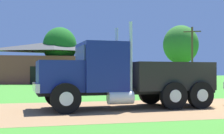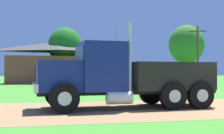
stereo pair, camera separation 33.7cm
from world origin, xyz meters
name	(u,v)px [view 2 (the right image)]	position (x,y,z in m)	size (l,w,h in m)	color
ground_plane	(217,106)	(0.00, 0.00, 0.00)	(200.00, 200.00, 0.00)	#408B2B
dirt_track	(217,106)	(0.00, 0.00, 0.00)	(120.00, 6.84, 0.01)	#997249
truck_foreground_white	(125,77)	(-4.16, 0.32, 1.32)	(7.80, 3.00, 3.53)	black
shed_building	(59,63)	(-5.58, 29.19, 2.68)	(13.79, 6.12, 5.54)	brown
utility_pole_near	(198,53)	(11.64, 23.65, 3.89)	(1.99, 1.20, 7.29)	brown
tree_mid	(65,46)	(-4.73, 29.36, 5.00)	(4.46, 4.46, 7.48)	#513823
tree_right	(186,45)	(13.64, 30.89, 5.66)	(5.35, 5.35, 8.62)	#513823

